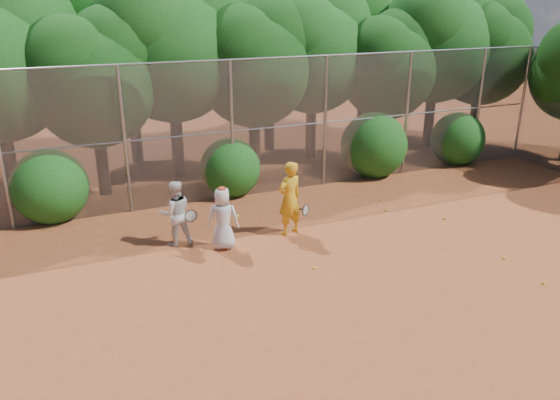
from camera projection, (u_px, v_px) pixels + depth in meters
name	position (u px, v px, depth m)	size (l,w,h in m)	color
ground	(370.00, 280.00, 11.51)	(80.00, 80.00, 0.00)	brown
fence_back	(261.00, 127.00, 15.91)	(20.05, 0.09, 4.03)	gray
tree_2	(93.00, 73.00, 15.37)	(3.99, 3.47, 5.47)	black
tree_3	(172.00, 39.00, 16.87)	(4.89, 4.26, 6.70)	black
tree_4	(254.00, 58.00, 17.49)	(4.19, 3.64, 5.73)	black
tree_5	(313.00, 44.00, 19.00)	(4.51, 3.92, 6.17)	black
tree_6	(389.00, 61.00, 19.25)	(3.86, 3.36, 5.29)	black
tree_7	(438.00, 35.00, 20.42)	(4.77, 4.14, 6.53)	black
tree_8	(484.00, 46.00, 21.05)	(4.25, 3.70, 5.82)	black
tree_10	(127.00, 28.00, 18.32)	(5.15, 4.48, 7.06)	black
tree_11	(270.00, 39.00, 19.97)	(4.64, 4.03, 6.35)	black
tree_12	(367.00, 26.00, 22.03)	(5.02, 4.37, 6.88)	black
bush_0	(49.00, 183.00, 14.38)	(2.00, 2.00, 2.00)	#134D13
bush_1	(230.00, 165.00, 16.25)	(1.80, 1.80, 1.80)	#134D13
bush_2	(374.00, 142.00, 18.02)	(2.20, 2.20, 2.20)	#134D13
bush_3	(458.00, 137.00, 19.36)	(1.90, 1.90, 1.90)	#134D13
player_yellow	(290.00, 198.00, 13.46)	(0.88, 0.61, 1.89)	gold
player_teen	(223.00, 218.00, 12.74)	(0.87, 0.73, 1.54)	silver
player_white	(175.00, 213.00, 12.93)	(0.87, 0.77, 1.60)	silver
ball_0	(445.00, 218.00, 14.63)	(0.07, 0.07, 0.07)	#CADC28
ball_1	(386.00, 211.00, 15.16)	(0.07, 0.07, 0.07)	#CADC28
ball_2	(544.00, 283.00, 11.34)	(0.07, 0.07, 0.07)	#CADC28
ball_3	(504.00, 258.00, 12.41)	(0.07, 0.07, 0.07)	#CADC28
ball_4	(314.00, 268.00, 11.96)	(0.07, 0.07, 0.07)	#CADC28
ball_5	(381.00, 200.00, 15.95)	(0.07, 0.07, 0.07)	#CADC28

